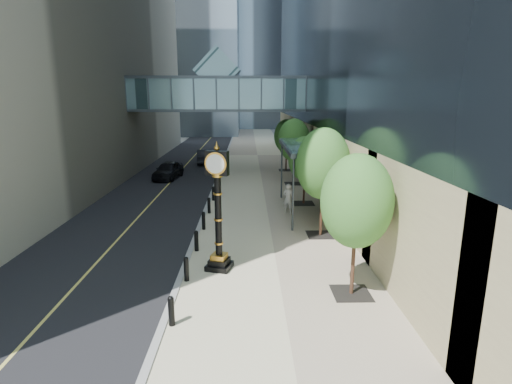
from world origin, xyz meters
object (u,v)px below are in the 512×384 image
car_near (168,170)px  car_far (205,156)px  pedestrian (288,198)px  street_clock (218,217)px

car_near → car_far: (2.40, 8.66, -0.00)m
pedestrian → car_near: 15.06m
car_near → pedestrian: bearing=-41.9°
pedestrian → car_far: pedestrian is taller
pedestrian → car_far: (-7.33, 20.15, -0.22)m
street_clock → pedestrian: (3.76, 8.33, -1.33)m
car_far → car_near: bearing=68.7°
street_clock → car_near: street_clock is taller
car_near → car_far: 8.99m
street_clock → pedestrian: bearing=82.6°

